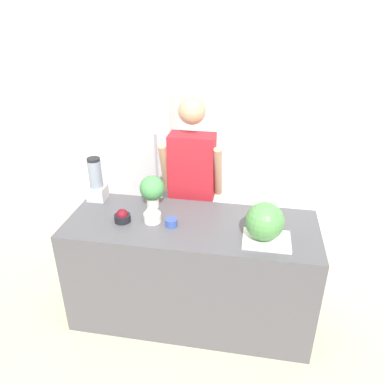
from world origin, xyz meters
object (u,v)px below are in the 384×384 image
object	(u,v)px
watermelon	(265,221)
potted_plant	(152,189)
bowl_cherries	(122,217)
person	(192,191)
bowl_cream	(152,215)
blender	(96,182)
bowl_small_blue	(171,222)
refrigerator	(147,163)

from	to	relation	value
watermelon	potted_plant	size ratio (longest dim) A/B	1.01
watermelon	bowl_cherries	bearing A→B (deg)	176.44
bowl_cherries	person	bearing A→B (deg)	55.26
bowl_cherries	bowl_cream	xyz separation A→B (m)	(0.23, 0.04, 0.01)
watermelon	blender	distance (m)	1.46
bowl_small_blue	potted_plant	xyz separation A→B (m)	(-0.22, 0.27, 0.13)
bowl_cherries	bowl_cream	world-z (taller)	bowl_cream
watermelon	bowl_small_blue	bearing A→B (deg)	174.35
refrigerator	person	xyz separation A→B (m)	(0.64, -0.76, 0.08)
refrigerator	potted_plant	xyz separation A→B (m)	(0.37, -1.11, 0.25)
bowl_cherries	potted_plant	distance (m)	0.34
blender	bowl_cream	bearing A→B (deg)	-26.44
blender	watermelon	bearing A→B (deg)	-15.34
bowl_cream	potted_plant	world-z (taller)	potted_plant
refrigerator	potted_plant	size ratio (longest dim) A/B	6.13
bowl_small_blue	refrigerator	bearing A→B (deg)	113.09
bowl_small_blue	bowl_cherries	bearing A→B (deg)	-179.82
refrigerator	bowl_cherries	size ratio (longest dim) A/B	13.29
bowl_small_blue	blender	size ratio (longest dim) A/B	0.24
refrigerator	bowl_cream	size ratio (longest dim) A/B	12.54
blender	potted_plant	xyz separation A→B (m)	(0.50, -0.05, -0.01)
refrigerator	bowl_small_blue	size ratio (longest dim) A/B	18.08
bowl_cherries	bowl_small_blue	xyz separation A→B (m)	(0.39, 0.00, -0.01)
refrigerator	potted_plant	bearing A→B (deg)	-71.48
watermelon	bowl_cherries	world-z (taller)	watermelon
potted_plant	bowl_cherries	bearing A→B (deg)	-121.54
potted_plant	bowl_cream	bearing A→B (deg)	-75.52
bowl_cherries	blender	distance (m)	0.48
watermelon	refrigerator	bearing A→B (deg)	131.30
refrigerator	bowl_cream	xyz separation A→B (m)	(0.43, -1.35, 0.14)
watermelon	bowl_small_blue	xyz separation A→B (m)	(-0.69, 0.07, -0.12)
bowl_cherries	bowl_small_blue	world-z (taller)	bowl_cherries
blender	potted_plant	bearing A→B (deg)	-5.13
refrigerator	bowl_small_blue	distance (m)	1.51
refrigerator	watermelon	size ratio (longest dim) A/B	6.06
refrigerator	bowl_cherries	xyz separation A→B (m)	(0.20, -1.39, 0.13)
bowl_cream	blender	bearing A→B (deg)	153.56
watermelon	potted_plant	bearing A→B (deg)	159.36
watermelon	person	bearing A→B (deg)	132.51
person	blender	bearing A→B (deg)	-158.09
watermelon	bowl_cream	world-z (taller)	watermelon
watermelon	bowl_cherries	distance (m)	1.08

